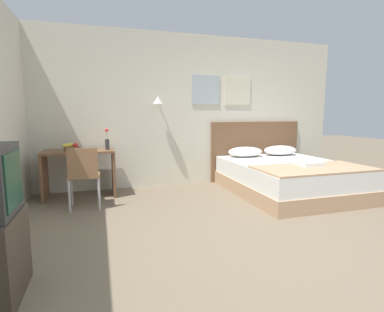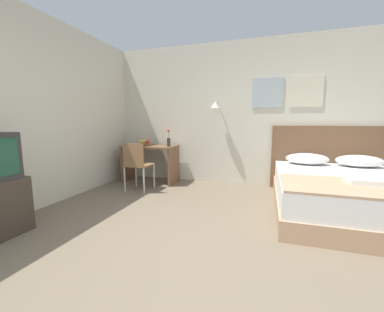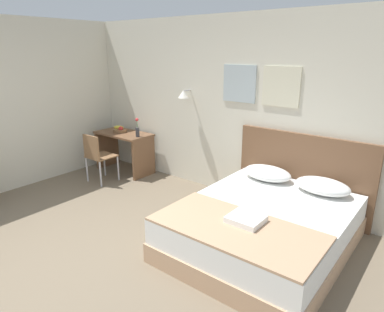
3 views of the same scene
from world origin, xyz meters
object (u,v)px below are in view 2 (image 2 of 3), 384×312
Objects in this scene: headboard at (328,159)px; desk at (150,157)px; throw_blanket at (367,188)px; bed at (346,195)px; desk_chair at (137,163)px; pillow_left at (307,159)px; flower_vase at (169,140)px; folded_towel_near_foot at (365,181)px; pillow_right at (359,161)px; fruit_bowl at (146,143)px.

headboard is 3.21m from desk.
bed is at bearing 90.00° from throw_blanket.
desk_chair is at bearing -82.38° from desk.
bed is 3.22× the size of pillow_left.
desk is at bearing 173.87° from flower_vase.
folded_towel_near_foot is at bearing 80.31° from throw_blanket.
headboard is at bearing 7.49° from flower_vase.
pillow_right is at bearing 0.53° from desk.
headboard reaches higher than pillow_right.
headboard is 5.40× the size of folded_towel_near_foot.
folded_towel_near_foot is 3.44m from desk.
desk is (-3.19, -0.32, -0.06)m from headboard.
pillow_right is 3.54m from desk_chair.
pillow_left is (-0.36, -0.29, 0.03)m from headboard.
bed is 6.34× the size of flower_vase.
flower_vase is at bearing -4.65° from fruit_bowl.
throw_blanket is 3.56m from fruit_bowl.
desk_chair reaches higher than desk.
fruit_bowl is at bearing 159.93° from folded_towel_near_foot.
flower_vase is at bearing 165.67° from bed.
folded_towel_near_foot is at bearing -22.65° from flower_vase.
headboard is 2.82× the size of pillow_left.
fruit_bowl is at bearing -179.43° from pillow_right.
throw_blanket is at bearing -75.33° from pillow_left.
pillow_right is at bearing 75.33° from throw_blanket.
headboard is at bearing 5.71° from desk.
throw_blanket is 3.18m from desk_chair.
desk_chair reaches higher than bed.
folded_towel_near_foot reaches higher than throw_blanket.
headboard is 3.26m from desk_chair.
folded_towel_near_foot is 3.18m from desk_chair.
desk is at bearing 159.35° from folded_towel_near_foot.
headboard is 2.82× the size of pillow_right.
desk_chair is (-3.13, 0.55, -0.05)m from folded_towel_near_foot.
bed is 2.49× the size of desk_chair.
pillow_left is 1.31m from folded_towel_near_foot.
pillow_left is 2.83m from desk.
pillow_left is at bearing 114.86° from bed.
fruit_bowl is (-3.31, 1.21, 0.21)m from folded_towel_near_foot.
throw_blanket is 3.47m from desk.
headboard reaches higher than folded_towel_near_foot.
pillow_left is at bearing 107.35° from folded_towel_near_foot.
desk_chair is 0.79m from flower_vase.
flower_vase reaches higher than desk_chair.
desk_chair reaches higher than throw_blanket.
throw_blanket is at bearing -25.35° from flower_vase.
flower_vase is at bearing -6.13° from desk.
headboard reaches higher than throw_blanket.
flower_vase is at bearing 154.65° from throw_blanket.
headboard reaches higher than desk.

